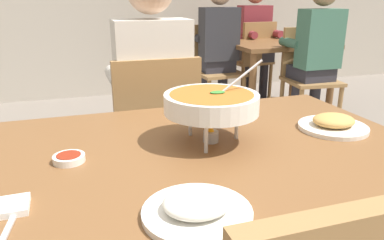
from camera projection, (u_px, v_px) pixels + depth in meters
The scene contains 17 objects.
dining_table_main at pixel (207, 177), 1.17m from camera, with size 1.38×0.98×0.72m.
chair_diner_main at pixel (155, 132), 1.91m from camera, with size 0.44×0.44×0.90m.
diner_main at pixel (152, 85), 1.86m from camera, with size 0.40×0.45×1.31m.
curry_bowl at pixel (211, 103), 1.16m from camera, with size 0.33×0.30×0.26m.
rice_plate at pixel (197, 208), 0.79m from camera, with size 0.24×0.24×0.06m.
appetizer_plate at pixel (333, 124), 1.31m from camera, with size 0.24×0.24×0.06m.
sauce_dish at pixel (69, 158), 1.06m from camera, with size 0.09×0.09×0.02m.
napkin_folded at pixel (0, 208), 0.81m from camera, with size 0.12×0.08×0.02m, color white.
spoon_utensil at pixel (12, 220), 0.78m from camera, with size 0.01×0.17×0.01m, color silver.
dining_table_far at pixel (277, 55), 3.82m from camera, with size 1.00×0.80×0.72m.
chair_bg_left at pixel (253, 56), 4.28m from camera, with size 0.49×0.49×0.90m.
chair_bg_middle at pixel (307, 71), 3.43m from camera, with size 0.49×0.49×0.90m.
chair_bg_right at pixel (214, 64), 3.78m from camera, with size 0.48×0.48×0.90m.
chair_bg_corner at pixel (207, 58), 4.15m from camera, with size 0.47×0.47×0.90m.
patron_bg_left at pixel (255, 35), 4.30m from camera, with size 0.40×0.45×1.31m.
patron_bg_middle at pixel (316, 47), 3.25m from camera, with size 0.40×0.45×1.31m.
patron_bg_right at pixel (217, 42), 3.65m from camera, with size 0.40×0.45×1.31m.
Camera 1 is at (-0.37, -0.98, 1.17)m, focal length 34.69 mm.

